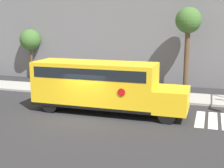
% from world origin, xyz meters
% --- Properties ---
extents(ground_plane, '(60.00, 60.00, 0.00)m').
position_xyz_m(ground_plane, '(0.00, 0.00, 0.00)').
color(ground_plane, '#28282B').
extents(sidewalk_strip, '(44.00, 3.00, 0.15)m').
position_xyz_m(sidewalk_strip, '(0.00, 6.50, 0.07)').
color(sidewalk_strip, '#9E9E99').
rests_on(sidewalk_strip, ground).
extents(building_backdrop, '(32.00, 4.00, 10.71)m').
position_xyz_m(building_backdrop, '(0.00, 13.00, 5.35)').
color(building_backdrop, slate).
rests_on(building_backdrop, ground).
extents(school_bus, '(9.39, 2.57, 3.08)m').
position_xyz_m(school_bus, '(0.57, 1.65, 1.75)').
color(school_bus, yellow).
rests_on(school_bus, ground).
extents(tree_near_sidewalk, '(2.01, 2.01, 6.60)m').
position_xyz_m(tree_near_sidewalk, '(5.00, 9.24, 5.32)').
color(tree_near_sidewalk, brown).
rests_on(tree_near_sidewalk, ground).
extents(tree_far_sidewalk, '(2.02, 2.02, 4.77)m').
position_xyz_m(tree_far_sidewalk, '(-9.79, 10.42, 3.71)').
color(tree_far_sidewalk, brown).
rests_on(tree_far_sidewalk, ground).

